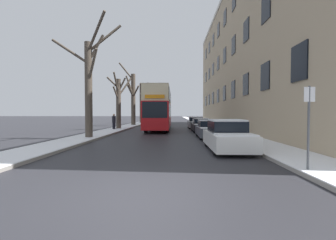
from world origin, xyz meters
TOP-DOWN VIEW (x-y plane):
  - ground_plane at (0.00, 0.00)m, footprint 320.00×320.00m
  - sidewalk_left at (-5.70, 53.00)m, footprint 2.34×130.00m
  - sidewalk_right at (5.70, 53.00)m, footprint 2.34×130.00m
  - terrace_facade_right at (11.37, 22.36)m, footprint 9.10×41.88m
  - bare_tree_left_0 at (-5.26, 10.73)m, footprint 4.80×2.47m
  - bare_tree_left_1 at (-5.57, 20.24)m, footprint 2.61×2.49m
  - bare_tree_left_2 at (-5.50, 28.43)m, footprint 3.43×3.73m
  - bare_tree_left_3 at (-5.46, 37.03)m, footprint 1.72×3.43m
  - double_decker_bus at (-0.93, 19.85)m, footprint 2.50×10.73m
  - parked_car_0 at (3.45, 6.13)m, footprint 1.85×4.32m
  - parked_car_1 at (3.45, 12.04)m, footprint 1.74×4.18m
  - parked_car_2 at (3.45, 17.70)m, footprint 1.69×4.51m
  - parked_car_3 at (3.45, 23.16)m, footprint 1.88×4.02m
  - oncoming_van at (-1.08, 36.63)m, footprint 2.06×5.30m
  - pedestrian_left_sidewalk at (-5.82, 19.16)m, footprint 0.39×0.39m
  - street_sign_post at (4.84, 1.70)m, footprint 0.32×0.07m

SIDE VIEW (x-z plane):
  - ground_plane at x=0.00m, z-range 0.00..0.00m
  - sidewalk_left at x=-5.70m, z-range 0.00..0.16m
  - sidewalk_right at x=5.70m, z-range 0.00..0.16m
  - parked_car_1 at x=3.45m, z-range -0.04..1.31m
  - parked_car_2 at x=3.45m, z-range -0.05..1.33m
  - parked_car_3 at x=3.45m, z-range -0.05..1.38m
  - parked_car_0 at x=3.45m, z-range -0.06..1.48m
  - pedestrian_left_sidewalk at x=-5.82m, z-range 0.09..1.90m
  - oncoming_van at x=-1.08m, z-range 0.10..2.25m
  - street_sign_post at x=4.84m, z-range 0.19..2.84m
  - double_decker_bus at x=-0.93m, z-range 0.30..4.84m
  - bare_tree_left_1 at x=-5.57m, z-range 0.08..6.43m
  - bare_tree_left_3 at x=-5.46m, z-range 0.12..7.95m
  - bare_tree_left_0 at x=-5.26m, z-range -0.14..8.27m
  - bare_tree_left_2 at x=-5.50m, z-range -0.48..9.06m
  - terrace_facade_right at x=11.37m, z-range 0.00..16.99m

